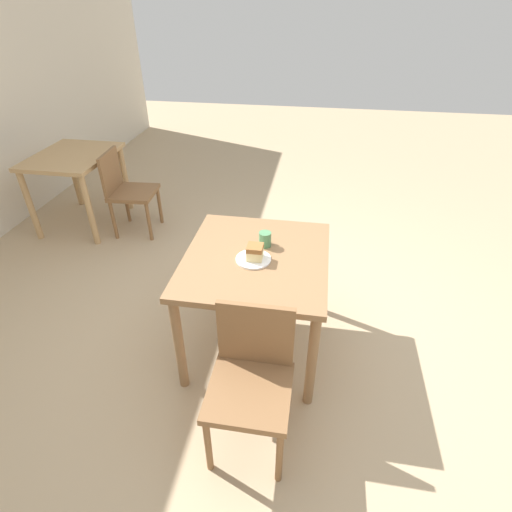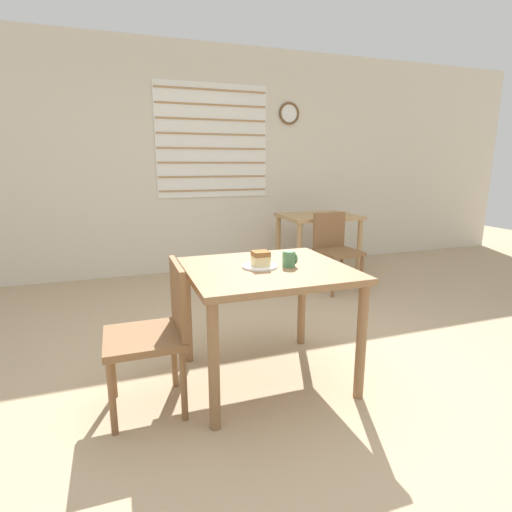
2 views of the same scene
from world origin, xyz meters
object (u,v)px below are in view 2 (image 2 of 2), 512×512
(chair_far_corner, at_px, (335,248))
(plate, at_px, (260,266))
(cake_slice, at_px, (261,258))
(dining_table_far, at_px, (318,225))
(coffee_mug, at_px, (289,259))
(chair_near_window, at_px, (156,330))
(dining_table_near, at_px, (267,283))

(chair_far_corner, distance_m, plate, 2.13)
(chair_far_corner, xyz_separation_m, cake_slice, (-1.44, -1.55, 0.34))
(dining_table_far, distance_m, coffee_mug, 2.55)
(chair_far_corner, height_order, cake_slice, cake_slice)
(coffee_mug, bearing_deg, chair_near_window, -176.29)
(chair_near_window, distance_m, chair_far_corner, 2.66)
(dining_table_far, relative_size, chair_far_corner, 1.06)
(coffee_mug, bearing_deg, chair_far_corner, 51.43)
(dining_table_near, bearing_deg, cake_slice, 179.87)
(chair_near_window, relative_size, coffee_mug, 8.57)
(dining_table_near, distance_m, dining_table_far, 2.59)
(dining_table_near, distance_m, coffee_mug, 0.21)
(dining_table_near, xyz_separation_m, plate, (-0.04, 0.01, 0.11))
(plate, relative_size, coffee_mug, 2.22)
(dining_table_near, bearing_deg, dining_table_far, 54.98)
(chair_near_window, xyz_separation_m, chair_far_corner, (2.10, 1.64, 0.00))
(chair_near_window, distance_m, cake_slice, 0.74)
(dining_table_near, height_order, coffee_mug, coffee_mug)
(dining_table_near, bearing_deg, coffee_mug, -15.26)
(dining_table_far, xyz_separation_m, coffee_mug, (-1.35, -2.16, 0.16))
(dining_table_near, height_order, dining_table_far, dining_table_far)
(chair_near_window, xyz_separation_m, plate, (0.65, 0.10, 0.29))
(coffee_mug, bearing_deg, plate, 165.44)
(cake_slice, height_order, coffee_mug, cake_slice)
(cake_slice, bearing_deg, plate, 103.35)
(dining_table_near, xyz_separation_m, cake_slice, (-0.04, 0.00, 0.16))
(dining_table_far, bearing_deg, chair_far_corner, -98.56)
(chair_far_corner, bearing_deg, dining_table_near, -136.20)
(chair_near_window, height_order, cake_slice, cake_slice)
(cake_slice, xyz_separation_m, coffee_mug, (0.18, -0.04, -0.01))
(cake_slice, relative_size, coffee_mug, 1.00)
(coffee_mug, bearing_deg, dining_table_near, 164.74)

